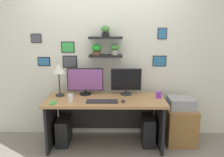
{
  "coord_description": "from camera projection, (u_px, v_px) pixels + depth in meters",
  "views": [
    {
      "loc": [
        0.13,
        -3.18,
        1.79
      ],
      "look_at": [
        0.1,
        0.05,
        1.04
      ],
      "focal_mm": 36.43,
      "sensor_mm": 36.0,
      "label": 1
    }
  ],
  "objects": [
    {
      "name": "printer",
      "position": [
        181.0,
        103.0,
        3.47
      ],
      "size": [
        0.38,
        0.34,
        0.17
      ],
      "primitive_type": "cube",
      "color": "#9E9EA3",
      "rests_on": "drawer_cabinet"
    },
    {
      "name": "computer_tower_left",
      "position": [
        64.0,
        131.0,
        3.52
      ],
      "size": [
        0.18,
        0.4,
        0.41
      ],
      "primitive_type": "cube",
      "color": "black",
      "rests_on": "ground"
    },
    {
      "name": "computer_mouse",
      "position": [
        123.0,
        101.0,
        3.18
      ],
      "size": [
        0.06,
        0.09,
        0.03
      ],
      "primitive_type": "ellipsoid",
      "color": "#2D2D33",
      "rests_on": "desk"
    },
    {
      "name": "monitor_right",
      "position": [
        126.0,
        81.0,
        3.5
      ],
      "size": [
        0.47,
        0.18,
        0.41
      ],
      "color": "#2D2D33",
      "rests_on": "desk"
    },
    {
      "name": "ground_plane",
      "position": [
        106.0,
        145.0,
        3.5
      ],
      "size": [
        8.0,
        8.0,
        0.0
      ],
      "primitive_type": "plane",
      "color": "gray"
    },
    {
      "name": "back_wall_assembly",
      "position": [
        106.0,
        54.0,
        3.62
      ],
      "size": [
        4.4,
        0.24,
        2.7
      ],
      "color": "silver",
      "rests_on": "ground"
    },
    {
      "name": "drawer_cabinet",
      "position": [
        180.0,
        125.0,
        3.56
      ],
      "size": [
        0.44,
        0.5,
        0.55
      ],
      "primitive_type": "cube",
      "color": "#9E6B38",
      "rests_on": "ground"
    },
    {
      "name": "computer_tower_right",
      "position": [
        148.0,
        130.0,
        3.52
      ],
      "size": [
        0.18,
        0.4,
        0.44
      ],
      "primitive_type": "cube",
      "color": "black",
      "rests_on": "ground"
    },
    {
      "name": "water_cup",
      "position": [
        71.0,
        98.0,
        3.2
      ],
      "size": [
        0.07,
        0.07,
        0.11
      ],
      "primitive_type": "cylinder",
      "color": "white",
      "rests_on": "desk"
    },
    {
      "name": "desk_lamp",
      "position": [
        59.0,
        70.0,
        3.39
      ],
      "size": [
        0.2,
        0.2,
        0.49
      ],
      "color": "#2D2D33",
      "rests_on": "desk"
    },
    {
      "name": "keyboard",
      "position": [
        102.0,
        101.0,
        3.18
      ],
      "size": [
        0.44,
        0.14,
        0.02
      ],
      "primitive_type": "cube",
      "color": "#2D2D33",
      "rests_on": "desk"
    },
    {
      "name": "desk",
      "position": [
        105.0,
        110.0,
        3.44
      ],
      "size": [
        1.75,
        0.68,
        0.75
      ],
      "color": "tan",
      "rests_on": "ground"
    },
    {
      "name": "monitor_left",
      "position": [
        85.0,
        81.0,
        3.5
      ],
      "size": [
        0.56,
        0.18,
        0.41
      ],
      "color": "black",
      "rests_on": "desk"
    },
    {
      "name": "cell_phone",
      "position": [
        53.0,
        103.0,
        3.14
      ],
      "size": [
        0.07,
        0.14,
        0.01
      ],
      "primitive_type": "cube",
      "rotation": [
        0.0,
        0.0,
        0.03
      ],
      "color": "green",
      "rests_on": "desk"
    },
    {
      "name": "coffee_mug",
      "position": [
        159.0,
        95.0,
        3.37
      ],
      "size": [
        0.08,
        0.08,
        0.09
      ],
      "primitive_type": "cylinder",
      "color": "purple",
      "rests_on": "desk"
    }
  ]
}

